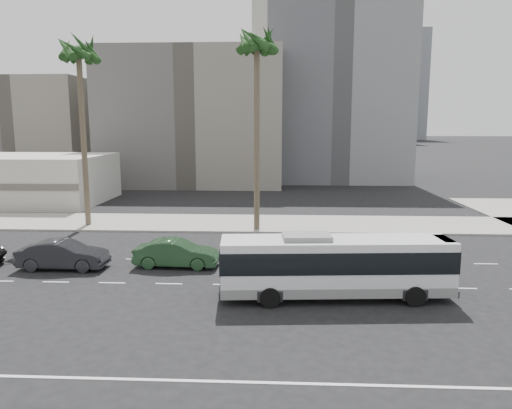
# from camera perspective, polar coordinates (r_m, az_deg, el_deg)

# --- Properties ---
(ground) EXTENTS (700.00, 700.00, 0.00)m
(ground) POSITION_cam_1_polar(r_m,az_deg,el_deg) (25.14, 3.39, -9.57)
(ground) COLOR black
(ground) RESTS_ON ground
(sidewalk_north) EXTENTS (120.00, 7.00, 0.15)m
(sidewalk_north) POSITION_cam_1_polar(r_m,az_deg,el_deg) (40.10, 3.15, -2.27)
(sidewalk_north) COLOR gray
(sidewalk_north) RESTS_ON ground
(commercial_low) EXTENTS (22.00, 12.16, 5.00)m
(commercial_low) POSITION_cam_1_polar(r_m,az_deg,el_deg) (58.22, -27.95, 2.70)
(commercial_low) COLOR beige
(commercial_low) RESTS_ON ground
(midrise_beige_west) EXTENTS (24.00, 18.00, 18.00)m
(midrise_beige_west) POSITION_cam_1_polar(r_m,az_deg,el_deg) (69.77, -7.00, 10.00)
(midrise_beige_west) COLOR #605D59
(midrise_beige_west) RESTS_ON ground
(midrise_gray_center) EXTENTS (20.00, 20.00, 26.00)m
(midrise_gray_center) POSITION_cam_1_polar(r_m,az_deg,el_deg) (76.39, 9.23, 12.89)
(midrise_gray_center) COLOR #5E5F63
(midrise_gray_center) RESTS_ON ground
(midrise_beige_far) EXTENTS (18.00, 16.00, 15.00)m
(midrise_beige_far) POSITION_cam_1_polar(r_m,az_deg,el_deg) (82.84, -24.57, 8.08)
(midrise_beige_far) COLOR #605D59
(midrise_beige_far) RESTS_ON ground
(civic_tower) EXTENTS (42.00, 42.00, 129.00)m
(civic_tower) POSITION_cam_1_polar(r_m,az_deg,el_deg) (275.50, 2.47, 15.76)
(civic_tower) COLOR beige
(civic_tower) RESTS_ON ground
(highrise_right) EXTENTS (26.00, 26.00, 70.00)m
(highrise_right) POSITION_cam_1_polar(r_m,az_deg,el_deg) (259.19, 13.26, 15.08)
(highrise_right) COLOR #595D64
(highrise_right) RESTS_ON ground
(highrise_far) EXTENTS (22.00, 22.00, 60.00)m
(highrise_far) POSITION_cam_1_polar(r_m,az_deg,el_deg) (293.18, 17.08, 13.24)
(highrise_far) COLOR #595D64
(highrise_far) RESTS_ON ground
(city_bus) EXTENTS (11.00, 3.22, 3.12)m
(city_bus) POSITION_cam_1_polar(r_m,az_deg,el_deg) (23.27, 9.40, -7.02)
(city_bus) COLOR silver
(city_bus) RESTS_ON ground
(car_a) EXTENTS (1.87, 4.91, 1.60)m
(car_a) POSITION_cam_1_polar(r_m,az_deg,el_deg) (28.51, -9.36, -5.71)
(car_a) COLOR #204124
(car_a) RESTS_ON ground
(car_b) EXTENTS (1.76, 5.02, 1.65)m
(car_b) POSITION_cam_1_polar(r_m,az_deg,el_deg) (29.84, -21.83, -5.53)
(car_b) COLOR black
(car_b) RESTS_ON ground
(palm_near) EXTENTS (4.50, 4.50, 15.19)m
(palm_near) POSITION_cam_1_polar(r_m,az_deg,el_deg) (37.19, 0.09, 18.04)
(palm_near) COLOR brown
(palm_near) RESTS_ON ground
(palm_mid) EXTENTS (4.81, 4.81, 14.86)m
(palm_mid) POSITION_cam_1_polar(r_m,az_deg,el_deg) (41.19, -20.22, 16.09)
(palm_mid) COLOR brown
(palm_mid) RESTS_ON ground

